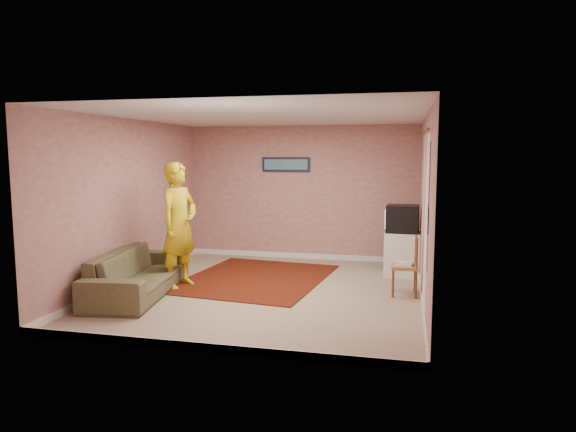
% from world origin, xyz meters
% --- Properties ---
extents(ground, '(5.00, 5.00, 0.00)m').
position_xyz_m(ground, '(0.00, 0.00, 0.00)').
color(ground, tan).
rests_on(ground, ground).
extents(wall_back, '(4.50, 0.02, 2.60)m').
position_xyz_m(wall_back, '(0.00, 2.50, 1.30)').
color(wall_back, tan).
rests_on(wall_back, ground).
extents(wall_front, '(4.50, 0.02, 2.60)m').
position_xyz_m(wall_front, '(0.00, -2.50, 1.30)').
color(wall_front, tan).
rests_on(wall_front, ground).
extents(wall_left, '(0.02, 5.00, 2.60)m').
position_xyz_m(wall_left, '(-2.25, 0.00, 1.30)').
color(wall_left, tan).
rests_on(wall_left, ground).
extents(wall_right, '(0.02, 5.00, 2.60)m').
position_xyz_m(wall_right, '(2.25, 0.00, 1.30)').
color(wall_right, tan).
rests_on(wall_right, ground).
extents(ceiling, '(4.50, 5.00, 0.02)m').
position_xyz_m(ceiling, '(0.00, 0.00, 2.60)').
color(ceiling, silver).
rests_on(ceiling, wall_back).
extents(baseboard_back, '(4.50, 0.02, 0.10)m').
position_xyz_m(baseboard_back, '(0.00, 2.49, 0.05)').
color(baseboard_back, silver).
rests_on(baseboard_back, ground).
extents(baseboard_front, '(4.50, 0.02, 0.10)m').
position_xyz_m(baseboard_front, '(0.00, -2.49, 0.05)').
color(baseboard_front, silver).
rests_on(baseboard_front, ground).
extents(baseboard_left, '(0.02, 5.00, 0.10)m').
position_xyz_m(baseboard_left, '(-2.24, 0.00, 0.05)').
color(baseboard_left, silver).
rests_on(baseboard_left, ground).
extents(baseboard_right, '(0.02, 5.00, 0.10)m').
position_xyz_m(baseboard_right, '(2.24, 0.00, 0.05)').
color(baseboard_right, silver).
rests_on(baseboard_right, ground).
extents(window, '(0.01, 1.10, 1.50)m').
position_xyz_m(window, '(2.24, -0.90, 1.45)').
color(window, black).
rests_on(window, wall_right).
extents(curtain_sheer, '(0.01, 0.75, 2.10)m').
position_xyz_m(curtain_sheer, '(2.23, -1.05, 1.25)').
color(curtain_sheer, white).
rests_on(curtain_sheer, wall_right).
extents(curtain_floral, '(0.01, 0.35, 2.10)m').
position_xyz_m(curtain_floral, '(2.21, -0.35, 1.25)').
color(curtain_floral, beige).
rests_on(curtain_floral, wall_right).
extents(curtain_rod, '(0.02, 1.40, 0.02)m').
position_xyz_m(curtain_rod, '(2.20, -0.90, 2.32)').
color(curtain_rod, brown).
rests_on(curtain_rod, wall_right).
extents(picture_back, '(0.95, 0.04, 0.28)m').
position_xyz_m(picture_back, '(-0.30, 2.47, 1.85)').
color(picture_back, '#131634').
rests_on(picture_back, wall_back).
extents(picture_left, '(0.04, 0.38, 0.42)m').
position_xyz_m(picture_left, '(-2.22, 1.60, 1.55)').
color(picture_left, beige).
rests_on(picture_left, wall_left).
extents(area_rug, '(2.47, 2.96, 0.01)m').
position_xyz_m(area_rug, '(-0.40, 0.68, 0.01)').
color(area_rug, black).
rests_on(area_rug, ground).
extents(tv_cabinet, '(0.58, 0.53, 0.74)m').
position_xyz_m(tv_cabinet, '(1.95, 1.46, 0.37)').
color(tv_cabinet, white).
rests_on(tv_cabinet, ground).
extents(crt_tv, '(0.56, 0.51, 0.46)m').
position_xyz_m(crt_tv, '(1.94, 1.47, 0.97)').
color(crt_tv, black).
rests_on(crt_tv, tv_cabinet).
extents(chair_a, '(0.49, 0.47, 0.52)m').
position_xyz_m(chair_a, '(1.87, 1.96, 0.58)').
color(chair_a, '#AB8053').
rests_on(chair_a, ground).
extents(dvd_player, '(0.43, 0.36, 0.06)m').
position_xyz_m(dvd_player, '(1.87, 1.96, 0.52)').
color(dvd_player, silver).
rests_on(dvd_player, chair_a).
extents(blue_throw, '(0.41, 0.05, 0.43)m').
position_xyz_m(blue_throw, '(1.87, 2.15, 0.77)').
color(blue_throw, '#94BDF3').
rests_on(blue_throw, chair_a).
extents(chair_b, '(0.39, 0.40, 0.48)m').
position_xyz_m(chair_b, '(2.00, 0.21, 0.53)').
color(chair_b, '#AB8053').
rests_on(chair_b, ground).
extents(game_console, '(0.26, 0.21, 0.05)m').
position_xyz_m(game_console, '(2.00, 0.21, 0.47)').
color(game_console, white).
rests_on(game_console, chair_b).
extents(sofa, '(1.19, 2.34, 0.65)m').
position_xyz_m(sofa, '(-1.80, -0.63, 0.33)').
color(sofa, brown).
rests_on(sofa, ground).
extents(person, '(0.65, 0.81, 1.93)m').
position_xyz_m(person, '(-1.40, -0.06, 0.96)').
color(person, gold).
rests_on(person, ground).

